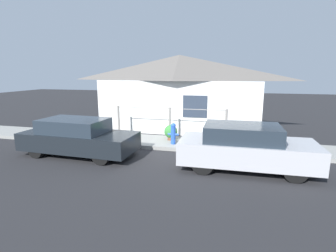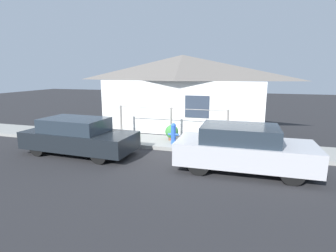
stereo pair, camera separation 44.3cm
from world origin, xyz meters
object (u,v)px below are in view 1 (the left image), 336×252
Objects in this scene: car_right at (245,147)px; car_left at (78,137)px; fire_hydrant at (173,133)px; potted_plant_near_hydrant at (171,132)px.

car_left is at bearing 179.27° from car_right.
fire_hydrant reaches higher than potted_plant_near_hydrant.
car_left is 3.54m from fire_hydrant.
car_left is 5.72m from car_right.
potted_plant_near_hydrant is at bearing 111.72° from fire_hydrant.
potted_plant_near_hydrant is at bearing 42.20° from car_left.
car_left is at bearing -150.11° from fire_hydrant.
fire_hydrant is 0.66m from potted_plant_near_hydrant.
car_right is 3.19m from fire_hydrant.
potted_plant_near_hydrant is (2.83, 2.37, -0.18)m from car_left.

